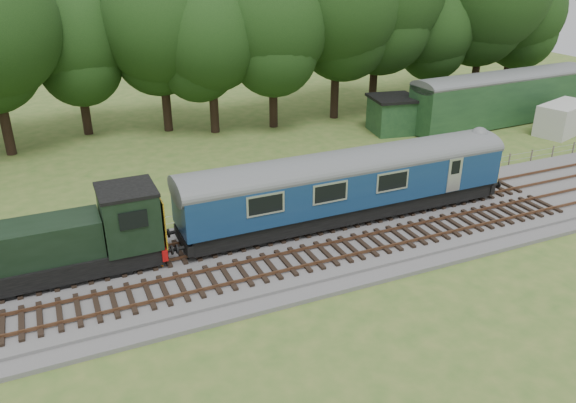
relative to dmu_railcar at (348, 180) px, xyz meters
name	(u,v)px	position (x,y,z in m)	size (l,w,h in m)	color
ground	(259,258)	(-5.59, -1.40, -2.61)	(120.00, 120.00, 0.00)	#3C6023
ballast	(259,254)	(-5.59, -1.40, -2.43)	(70.00, 7.00, 0.35)	#4C4C4F
track_north	(249,238)	(-5.59, 0.00, -2.19)	(67.20, 2.40, 0.21)	black
track_south	(272,266)	(-5.59, -3.00, -2.19)	(67.20, 2.40, 0.21)	black
fence	(229,220)	(-5.59, 3.10, -2.61)	(64.00, 0.12, 1.00)	#6B6054
tree_line	(160,133)	(-5.59, 20.60, -2.61)	(70.00, 8.00, 18.00)	black
dmu_railcar	(348,180)	(0.00, 0.00, 0.00)	(18.05, 2.86, 3.88)	black
shunter_loco	(67,243)	(-13.93, 0.00, -0.63)	(8.91, 2.60, 3.38)	black
worker	(163,250)	(-10.01, -0.80, -1.48)	(0.56, 0.37, 1.55)	orange
parked_coach	(501,95)	(21.20, 11.55, -0.16)	(17.13, 3.76, 4.35)	#19371E
shed	(392,114)	(11.68, 13.24, -1.14)	(4.11, 4.11, 2.90)	#19371E
caravan	(563,118)	(23.99, 7.35, -1.39)	(4.97, 2.43, 2.43)	#B3B3AE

